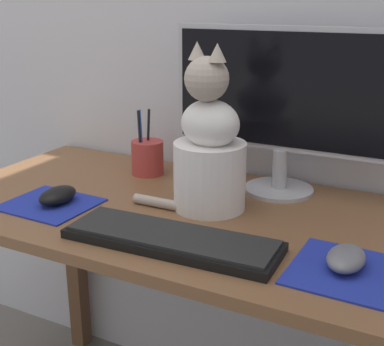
% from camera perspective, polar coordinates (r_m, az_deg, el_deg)
% --- Properties ---
extents(desk, '(1.42, 0.60, 0.71)m').
position_cam_1_polar(desk, '(1.22, 3.87, -9.01)').
color(desk, brown).
rests_on(desk, ground_plane).
extents(monitor, '(0.55, 0.17, 0.40)m').
position_cam_1_polar(monitor, '(1.28, 9.71, 7.63)').
color(monitor, '#B2B2B7').
rests_on(monitor, desk).
extents(keyboard, '(0.43, 0.15, 0.02)m').
position_cam_1_polar(keyboard, '(1.05, -2.20, -7.06)').
color(keyboard, black).
rests_on(keyboard, desk).
extents(mousepad_left, '(0.20, 0.18, 0.00)m').
position_cam_1_polar(mousepad_left, '(1.28, -14.88, -3.23)').
color(mousepad_left, '#1E2D9E').
rests_on(mousepad_left, desk).
extents(mousepad_right, '(0.23, 0.20, 0.00)m').
position_cam_1_polar(mousepad_right, '(0.99, 17.16, -10.21)').
color(mousepad_right, '#1E2D9E').
rests_on(mousepad_right, desk).
extents(computer_mouse_left, '(0.07, 0.10, 0.04)m').
position_cam_1_polar(computer_mouse_left, '(1.27, -14.14, -2.33)').
color(computer_mouse_left, black).
rests_on(computer_mouse_left, mousepad_left).
extents(computer_mouse_right, '(0.07, 0.10, 0.04)m').
position_cam_1_polar(computer_mouse_right, '(0.99, 16.12, -8.74)').
color(computer_mouse_right, slate).
rests_on(computer_mouse_right, mousepad_right).
extents(cat, '(0.27, 0.21, 0.37)m').
position_cam_1_polar(cat, '(1.18, 1.81, 2.49)').
color(cat, white).
rests_on(cat, desk).
extents(pen_cup, '(0.09, 0.09, 0.18)m').
position_cam_1_polar(pen_cup, '(1.45, -4.78, 1.73)').
color(pen_cup, '#B23833').
rests_on(pen_cup, desk).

